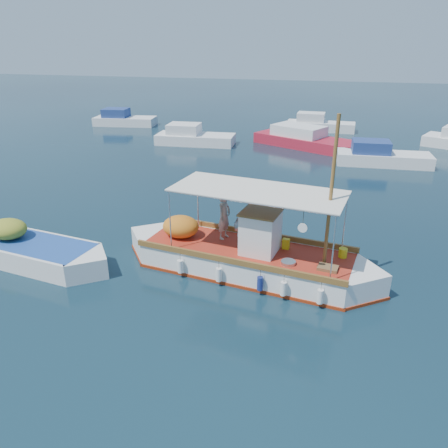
# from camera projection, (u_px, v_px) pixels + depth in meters

# --- Properties ---
(ground) EXTENTS (160.00, 160.00, 0.00)m
(ground) POSITION_uv_depth(u_px,v_px,m) (240.00, 264.00, 16.60)
(ground) COLOR black
(ground) RESTS_ON ground
(fishing_caique) EXTENTS (9.85, 3.80, 6.08)m
(fishing_caique) POSITION_uv_depth(u_px,v_px,m) (245.00, 257.00, 15.95)
(fishing_caique) COLOR white
(fishing_caique) RESTS_ON ground
(dinghy) EXTENTS (7.26, 2.80, 1.79)m
(dinghy) POSITION_uv_depth(u_px,v_px,m) (28.00, 252.00, 16.74)
(dinghy) COLOR white
(dinghy) RESTS_ON ground
(bg_boat_nw) EXTENTS (6.37, 2.78, 1.80)m
(bg_boat_nw) POSITION_uv_depth(u_px,v_px,m) (193.00, 138.00, 35.27)
(bg_boat_nw) COLOR silver
(bg_boat_nw) RESTS_ON ground
(bg_boat_n) EXTENTS (9.99, 6.91, 1.80)m
(bg_boat_n) POSITION_uv_depth(u_px,v_px,m) (311.00, 141.00, 34.07)
(bg_boat_n) COLOR #A51B2D
(bg_boat_n) RESTS_ON ground
(bg_boat_ne) EXTENTS (6.22, 2.52, 1.80)m
(bg_boat_ne) POSITION_uv_depth(u_px,v_px,m) (381.00, 157.00, 29.53)
(bg_boat_ne) COLOR silver
(bg_boat_ne) RESTS_ON ground
(bg_boat_far_w) EXTENTS (6.14, 3.03, 1.80)m
(bg_boat_far_w) POSITION_uv_depth(u_px,v_px,m) (123.00, 120.00, 42.97)
(bg_boat_far_w) COLOR silver
(bg_boat_far_w) RESTS_ON ground
(bg_boat_far_n) EXTENTS (6.20, 2.15, 1.80)m
(bg_boat_far_n) POSITION_uv_depth(u_px,v_px,m) (318.00, 125.00, 40.48)
(bg_boat_far_n) COLOR silver
(bg_boat_far_n) RESTS_ON ground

